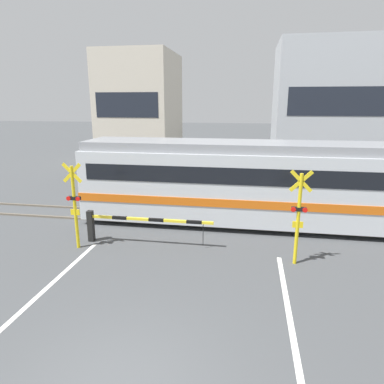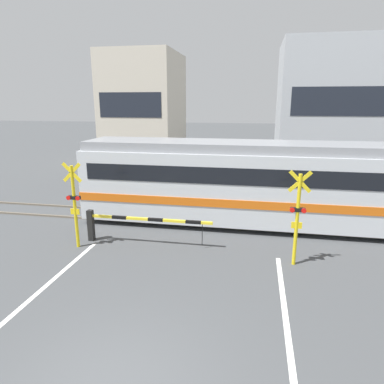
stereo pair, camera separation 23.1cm
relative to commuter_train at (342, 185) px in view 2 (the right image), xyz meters
The scene contains 11 objects.
rail_track_near 6.02m from the commuter_train, behind, with size 50.00×0.10×0.08m.
rail_track_far 6.02m from the commuter_train, behind, with size 50.00×0.10×0.08m.
road_stripe_right 8.76m from the commuter_train, 106.84° to the right, with size 0.14×10.07×0.01m.
commuter_train is the anchor object (origin of this frame).
crossing_barrier_near 8.49m from the commuter_train, 160.09° to the right, with size 4.59×0.20×1.16m.
crossing_barrier_far 4.50m from the commuter_train, 142.90° to the left, with size 4.59×0.20×1.16m.
crossing_signal_left 10.01m from the commuter_train, 159.50° to the right, with size 0.68×0.15×3.01m.
crossing_signal_right 4.06m from the commuter_train, 120.10° to the right, with size 0.68×0.15×3.01m.
pedestrian 8.70m from the commuter_train, 133.70° to the left, with size 0.38×0.22×1.63m.
building_left_of_street 18.06m from the commuter_train, 133.20° to the left, with size 5.43×6.41×8.63m.
building_right_of_street 13.45m from the commuter_train, 81.78° to the left, with size 7.53×6.41×9.07m.
Camera 2 is at (2.34, -4.53, 4.95)m, focal length 32.00 mm.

